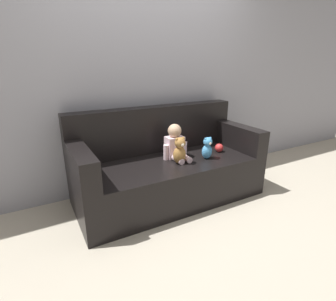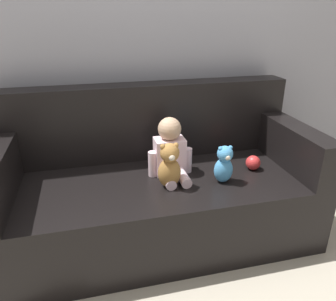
{
  "view_description": "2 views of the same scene",
  "coord_description": "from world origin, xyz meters",
  "px_view_note": "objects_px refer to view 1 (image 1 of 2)",
  "views": [
    {
      "loc": [
        -1.25,
        -2.25,
        1.43
      ],
      "look_at": [
        -0.07,
        -0.1,
        0.59
      ],
      "focal_mm": 28.0,
      "sensor_mm": 36.0,
      "label": 1
    },
    {
      "loc": [
        -0.37,
        -1.78,
        1.41
      ],
      "look_at": [
        0.04,
        -0.1,
        0.66
      ],
      "focal_mm": 35.0,
      "sensor_mm": 36.0,
      "label": 2
    }
  ],
  "objects_px": {
    "teddy_bear_brown": "(180,151)",
    "plush_toy_side": "(207,148)",
    "couch": "(166,167)",
    "person_baby": "(175,144)",
    "toy_ball": "(219,148)"
  },
  "relations": [
    {
      "from": "couch",
      "to": "plush_toy_side",
      "type": "relative_size",
      "value": 8.3
    },
    {
      "from": "person_baby",
      "to": "teddy_bear_brown",
      "type": "height_order",
      "value": "person_baby"
    },
    {
      "from": "plush_toy_side",
      "to": "toy_ball",
      "type": "bearing_deg",
      "value": 23.68
    },
    {
      "from": "couch",
      "to": "toy_ball",
      "type": "distance_m",
      "value": 0.65
    },
    {
      "from": "couch",
      "to": "teddy_bear_brown",
      "type": "height_order",
      "value": "couch"
    },
    {
      "from": "person_baby",
      "to": "teddy_bear_brown",
      "type": "distance_m",
      "value": 0.17
    },
    {
      "from": "couch",
      "to": "teddy_bear_brown",
      "type": "bearing_deg",
      "value": -78.92
    },
    {
      "from": "person_baby",
      "to": "toy_ball",
      "type": "xyz_separation_m",
      "value": [
        0.54,
        -0.07,
        -0.1
      ]
    },
    {
      "from": "person_baby",
      "to": "toy_ball",
      "type": "distance_m",
      "value": 0.55
    },
    {
      "from": "person_baby",
      "to": "couch",
      "type": "bearing_deg",
      "value": 154.83
    },
    {
      "from": "plush_toy_side",
      "to": "toy_ball",
      "type": "distance_m",
      "value": 0.29
    },
    {
      "from": "teddy_bear_brown",
      "to": "couch",
      "type": "bearing_deg",
      "value": 101.08
    },
    {
      "from": "couch",
      "to": "teddy_bear_brown",
      "type": "distance_m",
      "value": 0.32
    },
    {
      "from": "teddy_bear_brown",
      "to": "toy_ball",
      "type": "distance_m",
      "value": 0.6
    },
    {
      "from": "teddy_bear_brown",
      "to": "plush_toy_side",
      "type": "bearing_deg",
      "value": -3.36
    }
  ]
}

